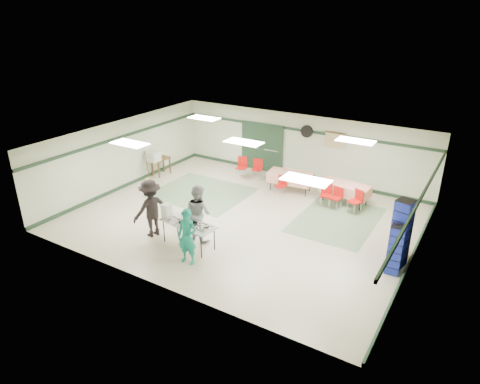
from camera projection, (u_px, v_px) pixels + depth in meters
The scene contains 42 objects.
floor at pixel (243, 217), 14.66m from camera, with size 11.00×11.00×0.00m, color #C0B39B.
ceiling at pixel (244, 142), 13.60m from camera, with size 11.00×11.00×0.00m, color silver.
wall_back at pixel (300, 147), 17.66m from camera, with size 11.00×11.00×0.00m, color #B6BFA3.
wall_front at pixel (150, 238), 10.60m from camera, with size 11.00×11.00×0.00m, color #B6BFA3.
wall_left at pixel (124, 154), 16.76m from camera, with size 9.00×9.00×0.00m, color #B6BFA3.
wall_right at pixel (419, 220), 11.49m from camera, with size 9.00×9.00×0.00m, color #B6BFA3.
trim_back at pixel (300, 130), 17.36m from camera, with size 11.00×0.06×0.10m, color #1C3522.
baseboard_back at pixel (298, 176), 18.14m from camera, with size 11.00×0.06×0.12m, color #1C3522.
trim_left at pixel (122, 137), 16.47m from camera, with size 9.00×0.06×0.10m, color #1C3522.
baseboard_left at pixel (128, 184), 17.26m from camera, with size 9.00×0.06×0.12m, color #1C3522.
trim_right at pixel (422, 196), 11.23m from camera, with size 9.00×0.06×0.10m, color #1C3522.
baseboard_right at pixel (410, 261), 12.02m from camera, with size 9.00×0.06×0.12m, color #1C3522.
green_patch_a at pixel (202, 193), 16.64m from camera, with size 3.50×3.00×0.01m, color gray.
green_patch_b at pixel (337, 220), 14.50m from camera, with size 2.50×3.50×0.01m, color gray.
double_door_left at pixel (253, 146), 18.78m from camera, with size 0.90×0.06×2.10m, color #949694.
double_door_right at pixel (272, 149), 18.33m from camera, with size 0.90×0.06×2.10m, color #949694.
door_frame at pixel (262, 147), 18.54m from camera, with size 2.00×0.03×2.15m, color #1C3522.
wall_fan at pixel (307, 131), 17.19m from camera, with size 0.50×0.50×0.10m, color black.
scroll_banner at pixel (335, 141), 16.70m from camera, with size 0.80×0.02×0.60m, color tan.
serving_table at pixel (188, 224), 12.64m from camera, with size 1.83×0.90×0.76m.
sheet_tray_right at pixel (202, 227), 12.36m from camera, with size 0.55×0.41×0.02m, color silver.
sheet_tray_mid at pixel (189, 220), 12.78m from camera, with size 0.55×0.41×0.02m, color silver.
sheet_tray_left at pixel (171, 220), 12.78m from camera, with size 0.58×0.44×0.02m, color silver.
baking_pan at pixel (188, 223), 12.55m from camera, with size 0.46×0.29×0.08m, color black.
foam_box_stack at pixel (167, 210), 12.93m from camera, with size 0.26×0.24×0.42m, color white.
volunteer_teal at pixel (187, 237), 11.74m from camera, with size 0.60×0.39×1.64m, color #138370.
volunteer_grey at pixel (198, 213), 12.95m from camera, with size 0.87×0.68×1.79m, color gray.
volunteer_dark at pixel (151, 208), 13.18m from camera, with size 1.20×0.69×1.85m, color black.
dining_table_a at pixel (345, 189), 15.54m from camera, with size 1.81×0.95×0.77m.
dining_table_b at pixel (290, 177), 16.59m from camera, with size 1.78×0.93×0.77m.
chair_a at pixel (337, 196), 15.18m from camera, with size 0.42×0.42×0.79m.
chair_b at pixel (326, 193), 15.36m from camera, with size 0.46×0.46×0.82m.
chair_c at pixel (357, 199), 14.82m from camera, with size 0.52×0.52×0.85m.
chair_d at pixel (282, 184), 16.23m from camera, with size 0.38×0.38×0.79m.
chair_loose_a at pixel (257, 167), 17.82m from camera, with size 0.50×0.50×0.85m.
chair_loose_b at pixel (242, 165), 17.96m from camera, with size 0.50×0.50×0.89m.
crate_stack_blue_a at pixel (401, 233), 11.57m from camera, with size 0.43×0.43×1.97m, color #1A2C9C.
crate_stack_red at pixel (404, 232), 12.03m from camera, with size 0.42×0.42×1.62m, color maroon.
crate_stack_blue_b at pixel (395, 250), 11.33m from camera, with size 0.36×0.36×1.41m, color #1A2C9C.
printer_table at pixel (161, 161), 18.22m from camera, with size 0.58×0.83×0.74m.
office_printer at pixel (153, 156), 17.73m from camera, with size 0.53×0.46×0.42m, color #BAB9B4.
broom at pixel (147, 164), 17.64m from camera, with size 0.03×0.03×1.30m, color brown.
Camera 1 is at (6.74, -11.27, 6.58)m, focal length 32.00 mm.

